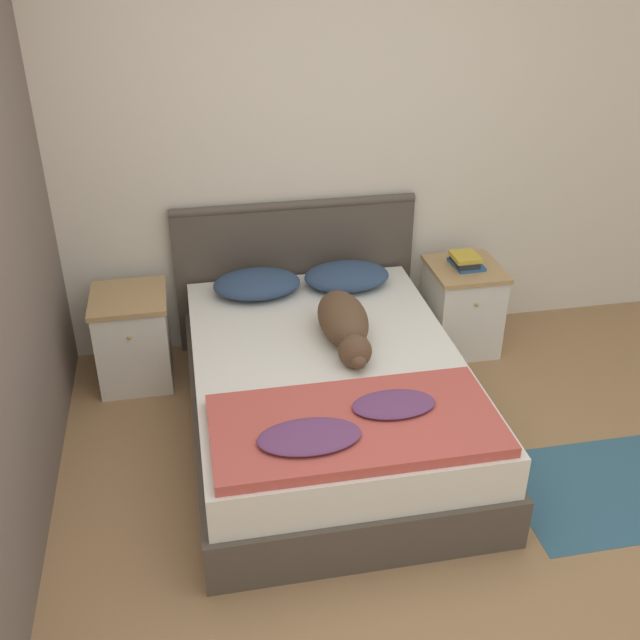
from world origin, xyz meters
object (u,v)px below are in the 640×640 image
(pillow_left, at_px, (257,284))
(book_stack, at_px, (465,261))
(bed, at_px, (327,395))
(nightstand_left, at_px, (133,338))
(nightstand_right, at_px, (462,307))
(dog, at_px, (345,323))
(pillow_right, at_px, (347,276))

(pillow_left, bearing_deg, book_stack, -0.89)
(pillow_left, xyz_separation_m, book_stack, (1.28, -0.02, 0.05))
(bed, relative_size, pillow_left, 3.86)
(bed, xyz_separation_m, pillow_left, (-0.27, 0.76, 0.31))
(nightstand_left, bearing_deg, bed, -35.73)
(nightstand_right, xyz_separation_m, pillow_left, (-1.28, 0.03, 0.27))
(dog, bearing_deg, pillow_left, 121.96)
(bed, bearing_deg, book_stack, 36.16)
(bed, xyz_separation_m, nightstand_left, (-1.01, 0.73, 0.04))
(bed, distance_m, nightstand_right, 1.25)
(pillow_left, height_order, pillow_right, same)
(nightstand_left, relative_size, book_stack, 2.49)
(pillow_right, bearing_deg, nightstand_left, -178.71)
(nightstand_left, distance_m, pillow_left, 0.79)
(pillow_right, bearing_deg, book_stack, -1.53)
(pillow_left, height_order, book_stack, book_stack)
(dog, bearing_deg, nightstand_left, 152.24)
(nightstand_left, distance_m, nightstand_right, 2.02)
(book_stack, bearing_deg, nightstand_left, -179.74)
(pillow_left, relative_size, dog, 0.71)
(nightstand_left, xyz_separation_m, pillow_left, (0.74, 0.03, 0.27))
(bed, height_order, nightstand_right, nightstand_right)
(nightstand_left, xyz_separation_m, dog, (1.13, -0.59, 0.31))
(bed, relative_size, nightstand_left, 3.54)
(nightstand_left, height_order, pillow_right, pillow_right)
(book_stack, bearing_deg, pillow_right, 178.47)
(pillow_left, relative_size, pillow_right, 1.00)
(book_stack, bearing_deg, nightstand_right, -69.77)
(dog, height_order, book_stack, dog)
(pillow_left, xyz_separation_m, pillow_right, (0.54, 0.00, 0.00))
(nightstand_left, bearing_deg, book_stack, 0.26)
(nightstand_right, height_order, pillow_right, pillow_right)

